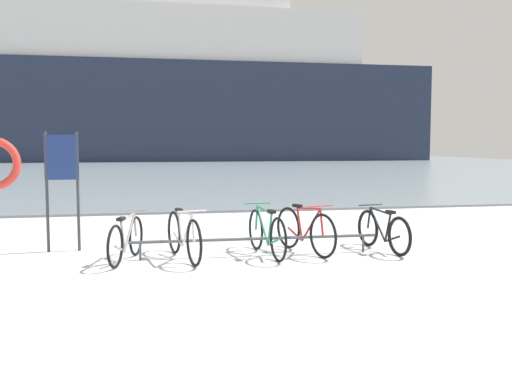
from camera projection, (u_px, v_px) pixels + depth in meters
name	position (u px, v px, depth m)	size (l,w,h in m)	color
ground	(144.00, 162.00, 57.74)	(80.00, 132.00, 0.08)	silver
bike_rack	(256.00, 239.00, 9.26)	(4.07, 0.11, 0.31)	#4C5156
bicycle_0	(126.00, 239.00, 8.81)	(0.61, 1.55, 0.76)	black
bicycle_1	(184.00, 236.00, 8.94)	(0.53, 1.77, 0.83)	black
bicycle_2	(266.00, 233.00, 9.28)	(0.46, 1.77, 0.82)	black
bicycle_3	(305.00, 230.00, 9.49)	(0.64, 1.67, 0.84)	black
bicycle_4	(383.00, 231.00, 9.67)	(0.46, 1.61, 0.76)	black
info_sign	(62.00, 170.00, 9.57)	(0.55, 0.06, 2.01)	#33383D
ferry_ship	(186.00, 88.00, 59.63)	(50.20, 9.05, 22.52)	#232D47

